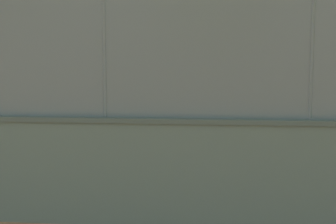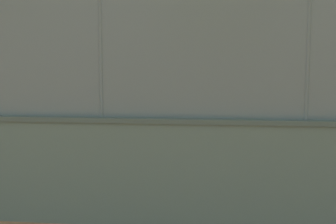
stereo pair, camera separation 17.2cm
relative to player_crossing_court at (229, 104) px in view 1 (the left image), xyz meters
The scene contains 6 objects.
ground_plane 4.31m from the player_crossing_court, ahead, with size 260.00×260.00×0.00m, color #A36B42.
perimeter_wall 11.44m from the player_crossing_court, 71.36° to the left, with size 24.25×1.32×1.85m.
fence_panel_on_wall 11.62m from the player_crossing_court, 71.36° to the left, with size 23.82×0.93×2.30m.
player_crossing_court is the anchor object (origin of this frame).
player_near_wall_returning 3.57m from the player_crossing_court, 67.72° to the left, with size 0.89×0.71×1.55m.
sports_ball 1.30m from the player_crossing_court, 137.62° to the left, with size 0.08×0.08×0.08m, color white.
Camera 1 is at (-4.41, 18.77, 2.97)m, focal length 53.39 mm.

